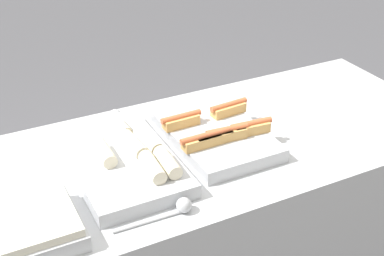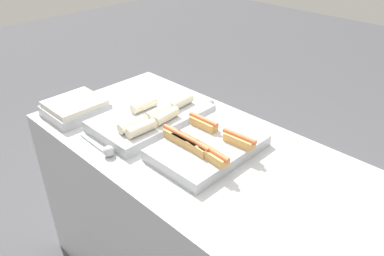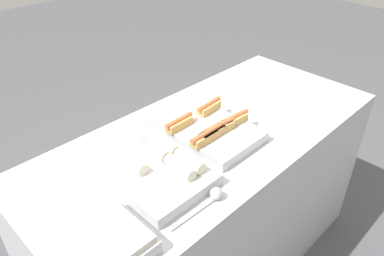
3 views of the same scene
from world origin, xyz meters
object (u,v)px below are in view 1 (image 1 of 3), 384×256
(serving_spoon_far, at_px, (110,117))
(tray_hotdogs, at_px, (216,134))
(tray_wraps, at_px, (123,159))
(serving_spoon_near, at_px, (178,208))
(tray_side_front, at_px, (34,225))

(serving_spoon_far, bearing_deg, tray_hotdogs, -47.09)
(tray_wraps, relative_size, serving_spoon_near, 2.23)
(serving_spoon_near, distance_m, serving_spoon_far, 0.61)
(tray_wraps, height_order, serving_spoon_far, tray_wraps)
(tray_hotdogs, height_order, serving_spoon_near, tray_hotdogs)
(tray_wraps, distance_m, tray_side_front, 0.40)
(tray_hotdogs, distance_m, serving_spoon_near, 0.42)
(serving_spoon_far, bearing_deg, serving_spoon_near, -90.40)
(tray_hotdogs, relative_size, serving_spoon_far, 1.79)
(tray_hotdogs, xyz_separation_m, serving_spoon_far, (-0.29, 0.31, -0.01))
(tray_wraps, xyz_separation_m, tray_side_front, (-0.34, -0.21, 0.00))
(tray_wraps, relative_size, serving_spoon_far, 2.12)
(serving_spoon_near, bearing_deg, tray_wraps, 101.08)
(tray_hotdogs, xyz_separation_m, tray_wraps, (-0.35, 0.00, -0.00))
(tray_wraps, xyz_separation_m, serving_spoon_near, (0.06, -0.30, -0.01))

